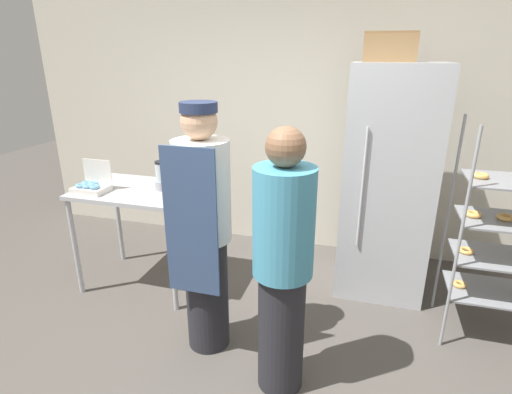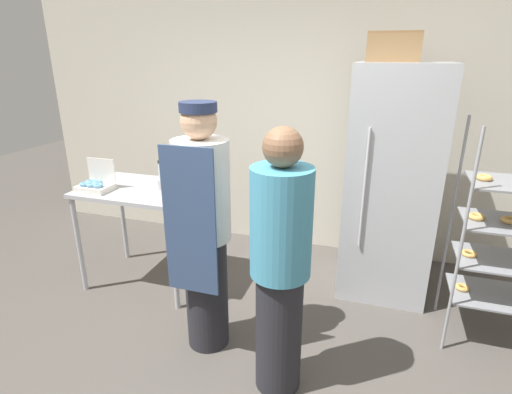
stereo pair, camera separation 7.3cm
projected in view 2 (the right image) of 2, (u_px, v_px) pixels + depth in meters
back_wall at (311, 109)px, 4.14m from camera, size 6.40×0.12×3.02m
refrigerator at (391, 185)px, 3.40m from camera, size 0.74×0.69×1.99m
baking_rack at (505, 240)px, 2.81m from camera, size 0.66×0.52×1.64m
prep_counter at (142, 200)px, 3.57m from camera, size 1.03×0.73×0.93m
donut_box at (95, 185)px, 3.45m from camera, size 0.28×0.22×0.26m
blender_pitcher at (164, 176)px, 3.47m from camera, size 0.12×0.12×0.25m
cardboard_storage_box at (394, 47)px, 3.13m from camera, size 0.41×0.33×0.23m
person_baker at (203, 229)px, 2.72m from camera, size 0.38×0.39×1.78m
person_customer at (280, 267)px, 2.35m from camera, size 0.36×0.36×1.70m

